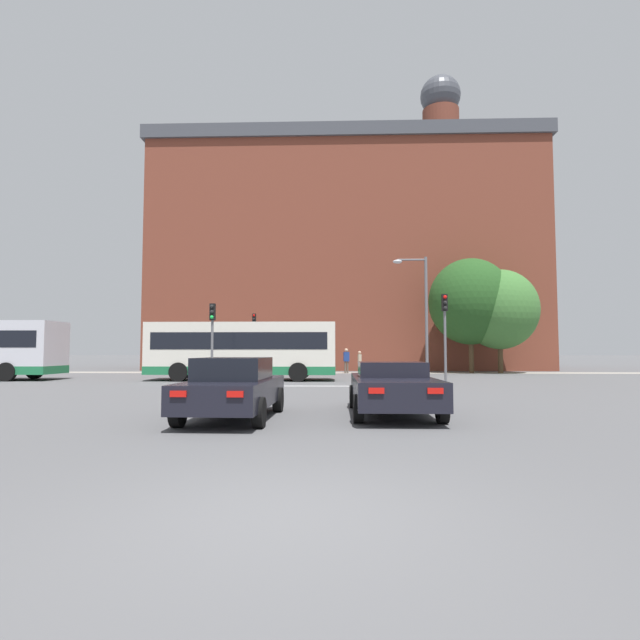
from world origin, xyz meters
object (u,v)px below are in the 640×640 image
at_px(traffic_light_near_right, 445,324).
at_px(pedestrian_walking_west, 346,358).
at_px(street_lamp_junction, 420,304).
at_px(pedestrian_walking_east, 360,360).
at_px(car_saloon_left, 234,387).
at_px(bus_crossing_lead, 243,349).
at_px(traffic_light_far_left, 254,333).
at_px(car_roadster_right, 392,387).
at_px(traffic_light_near_left, 212,330).
at_px(pedestrian_waiting, 332,360).

xyz_separation_m(traffic_light_near_right, pedestrian_walking_west, (-4.39, 12.76, -1.81)).
relative_size(traffic_light_near_right, pedestrian_walking_west, 2.38).
bearing_deg(street_lamp_junction, traffic_light_near_right, -81.94).
bearing_deg(pedestrian_walking_east, car_saloon_left, 163.98).
distance_m(bus_crossing_lead, traffic_light_far_left, 9.43).
xyz_separation_m(bus_crossing_lead, traffic_light_far_left, (-0.93, 9.30, 1.24)).
distance_m(car_roadster_right, traffic_light_near_left, 13.17).
xyz_separation_m(traffic_light_near_right, traffic_light_near_left, (-11.01, -0.16, -0.26)).
height_order(car_roadster_right, traffic_light_near_right, traffic_light_near_right).
distance_m(car_saloon_left, bus_crossing_lead, 15.74).
relative_size(car_roadster_right, pedestrian_walking_west, 2.69).
xyz_separation_m(car_roadster_right, pedestrian_walking_west, (-0.69, 23.71, 0.39)).
height_order(car_saloon_left, pedestrian_walking_east, pedestrian_walking_east).
relative_size(car_saloon_left, car_roadster_right, 0.94).
height_order(car_saloon_left, traffic_light_near_left, traffic_light_near_left).
bearing_deg(pedestrian_waiting, traffic_light_near_right, 110.34).
relative_size(car_roadster_right, traffic_light_far_left, 1.11).
xyz_separation_m(car_saloon_left, street_lamp_junction, (7.01, 15.51, 3.40)).
bearing_deg(street_lamp_junction, car_saloon_left, -114.33).
relative_size(car_roadster_right, street_lamp_junction, 0.72).
bearing_deg(pedestrian_walking_east, street_lamp_junction, -168.86).
xyz_separation_m(street_lamp_junction, pedestrian_waiting, (-4.91, 10.37, -3.17)).
bearing_deg(car_roadster_right, pedestrian_waiting, 93.90).
height_order(pedestrian_waiting, pedestrian_walking_east, pedestrian_waiting).
height_order(car_roadster_right, traffic_light_near_left, traffic_light_near_left).
bearing_deg(car_saloon_left, pedestrian_walking_west, 84.22).
distance_m(car_saloon_left, traffic_light_near_right, 14.20).
bearing_deg(bus_crossing_lead, car_saloon_left, -170.01).
relative_size(car_saloon_left, traffic_light_near_left, 1.18).
bearing_deg(pedestrian_walking_west, bus_crossing_lead, 44.78).
relative_size(car_roadster_right, pedestrian_waiting, 2.93).
distance_m(car_roadster_right, pedestrian_walking_west, 23.72).
xyz_separation_m(car_saloon_left, pedestrian_waiting, (2.10, 25.88, 0.23)).
bearing_deg(street_lamp_junction, pedestrian_walking_west, 113.09).
height_order(pedestrian_walking_east, pedestrian_walking_west, pedestrian_walking_west).
relative_size(traffic_light_near_right, traffic_light_far_left, 0.98).
bearing_deg(car_saloon_left, street_lamp_junction, 67.16).
bearing_deg(street_lamp_junction, pedestrian_walking_east, 107.71).
bearing_deg(pedestrian_waiting, car_roadster_right, 93.14).
relative_size(bus_crossing_lead, traffic_light_near_right, 2.38).
distance_m(car_saloon_left, street_lamp_junction, 17.36).
bearing_deg(traffic_light_near_right, traffic_light_near_left, -179.16).
bearing_deg(pedestrian_walking_east, traffic_light_far_left, 82.40).
relative_size(bus_crossing_lead, traffic_light_far_left, 2.33).
relative_size(bus_crossing_lead, traffic_light_near_left, 2.64).
distance_m(car_saloon_left, traffic_light_far_left, 25.14).
xyz_separation_m(bus_crossing_lead, pedestrian_walking_west, (5.86, 9.13, -0.62)).
bearing_deg(street_lamp_junction, bus_crossing_lead, -179.75).
relative_size(car_saloon_left, pedestrian_waiting, 2.75).
xyz_separation_m(traffic_light_near_right, pedestrian_waiting, (-5.43, 14.04, -1.91)).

